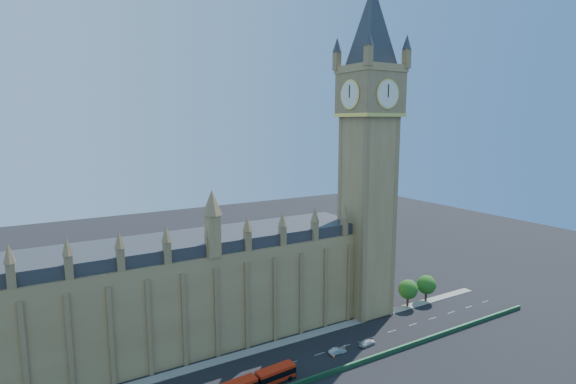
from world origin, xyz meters
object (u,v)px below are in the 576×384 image
red_bus (254,383)px  car_white (367,343)px  car_grey (276,373)px  car_silver (337,351)px

red_bus → car_white: bearing=0.8°
red_bus → car_grey: size_ratio=5.36×
red_bus → car_grey: bearing=16.9°
car_grey → car_white: size_ratio=0.76×
car_grey → car_white: (26.94, 0.28, 0.08)m
car_grey → car_white: car_white is taller
red_bus → car_grey: (6.70, 2.56, -1.15)m
red_bus → car_silver: 24.86m
car_grey → car_white: 26.94m
car_grey → car_silver: 17.93m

